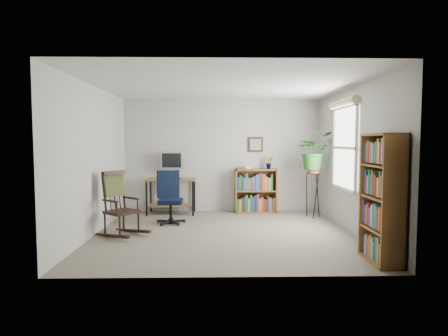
{
  "coord_description": "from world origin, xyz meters",
  "views": [
    {
      "loc": [
        -0.14,
        -6.06,
        1.5
      ],
      "look_at": [
        0.0,
        0.4,
        1.05
      ],
      "focal_mm": 30.0,
      "sensor_mm": 36.0,
      "label": 1
    }
  ],
  "objects_px": {
    "office_chair": "(171,197)",
    "low_bookshelf": "(256,191)",
    "tall_bookshelf": "(382,198)",
    "desk": "(171,196)",
    "rocking_chair": "(122,203)"
  },
  "relations": [
    {
      "from": "rocking_chair",
      "to": "low_bookshelf",
      "type": "height_order",
      "value": "rocking_chair"
    },
    {
      "from": "desk",
      "to": "tall_bookshelf",
      "type": "distance_m",
      "value": 4.41
    },
    {
      "from": "rocking_chair",
      "to": "low_bookshelf",
      "type": "bearing_deg",
      "value": -11.82
    },
    {
      "from": "office_chair",
      "to": "tall_bookshelf",
      "type": "xyz_separation_m",
      "value": [
        2.89,
        -2.26,
        0.31
      ]
    },
    {
      "from": "desk",
      "to": "rocking_chair",
      "type": "relative_size",
      "value": 0.97
    },
    {
      "from": "office_chair",
      "to": "low_bookshelf",
      "type": "distance_m",
      "value": 1.99
    },
    {
      "from": "office_chair",
      "to": "low_bookshelf",
      "type": "relative_size",
      "value": 1.06
    },
    {
      "from": "low_bookshelf",
      "to": "tall_bookshelf",
      "type": "bearing_deg",
      "value": -70.02
    },
    {
      "from": "office_chair",
      "to": "rocking_chair",
      "type": "distance_m",
      "value": 1.09
    },
    {
      "from": "desk",
      "to": "rocking_chair",
      "type": "distance_m",
      "value": 1.9
    },
    {
      "from": "office_chair",
      "to": "rocking_chair",
      "type": "xyz_separation_m",
      "value": [
        -0.68,
        -0.86,
        0.03
      ]
    },
    {
      "from": "rocking_chair",
      "to": "tall_bookshelf",
      "type": "xyz_separation_m",
      "value": [
        3.57,
        -1.4,
        0.28
      ]
    },
    {
      "from": "office_chair",
      "to": "rocking_chair",
      "type": "height_order",
      "value": "rocking_chair"
    },
    {
      "from": "desk",
      "to": "rocking_chair",
      "type": "height_order",
      "value": "rocking_chair"
    },
    {
      "from": "low_bookshelf",
      "to": "tall_bookshelf",
      "type": "relative_size",
      "value": 0.58
    }
  ]
}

